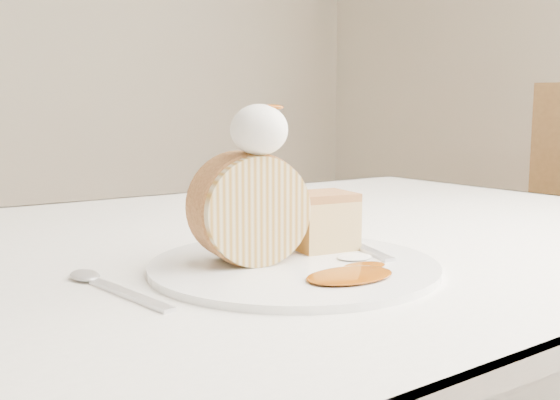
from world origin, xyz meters
TOP-DOWN VIEW (x-y plane):
  - table at (0.00, 0.20)m, footprint 1.40×0.90m
  - plate at (-0.06, 0.03)m, footprint 0.34×0.34m
  - roulade_slice at (-0.09, 0.05)m, footprint 0.12×0.08m
  - cake_chunk at (0.01, 0.06)m, footprint 0.07×0.07m
  - whipped_cream at (-0.09, 0.04)m, footprint 0.06×0.06m
  - caramel_drizzle at (-0.08, 0.04)m, footprint 0.03×0.02m
  - caramel_pool at (-0.05, -0.05)m, footprint 0.10×0.07m
  - fork at (0.04, 0.03)m, footprint 0.07×0.18m
  - spoon at (-0.23, 0.03)m, footprint 0.05×0.15m

SIDE VIEW (x-z plane):
  - table at x=0.00m, z-range 0.29..1.04m
  - spoon at x=-0.23m, z-range 0.75..0.75m
  - plate at x=-0.06m, z-range 0.75..0.76m
  - fork at x=0.04m, z-range 0.76..0.76m
  - caramel_pool at x=-0.05m, z-range 0.76..0.76m
  - cake_chunk at x=0.01m, z-range 0.76..0.81m
  - roulade_slice at x=-0.09m, z-range 0.76..0.87m
  - whipped_cream at x=-0.09m, z-range 0.87..0.92m
  - caramel_drizzle at x=-0.08m, z-range 0.92..0.92m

